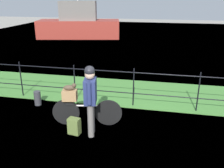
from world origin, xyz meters
TOP-DOWN VIEW (x-y plane):
  - ground_plane at (0.00, 0.00)m, footprint 60.00×60.00m
  - grass_strip at (0.00, 3.13)m, footprint 27.00×2.40m
  - harbor_water at (0.00, 11.01)m, footprint 30.00×30.00m
  - iron_fence at (-0.00, 2.10)m, footprint 18.04×0.04m
  - bicycle_main at (-1.01, 0.76)m, footprint 1.73×0.36m
  - wooden_crate at (-1.40, 0.69)m, footprint 0.39×0.31m
  - terrier_dog at (-1.38, 0.69)m, footprint 0.32×0.19m
  - cyclist_person at (-0.76, 0.35)m, footprint 0.33×0.53m
  - backpack_on_paving at (-1.17, 0.28)m, footprint 0.31×0.22m
  - mooring_bollard at (-2.81, 1.60)m, footprint 0.20×0.20m
  - moored_boat_near at (-5.67, 13.63)m, footprint 6.43×3.32m

SIDE VIEW (x-z plane):
  - ground_plane at x=0.00m, z-range 0.00..0.00m
  - harbor_water at x=0.00m, z-range 0.00..0.00m
  - grass_strip at x=0.00m, z-range 0.00..0.03m
  - backpack_on_paving at x=-1.17m, z-range 0.00..0.40m
  - mooring_bollard at x=-2.81m, z-range 0.00..0.43m
  - bicycle_main at x=-1.01m, z-range 0.02..0.70m
  - iron_fence at x=0.00m, z-range 0.09..1.25m
  - wooden_crate at x=-1.40m, z-range 0.68..0.94m
  - moored_boat_near at x=-5.67m, z-range -1.16..3.15m
  - cyclist_person at x=-0.76m, z-range 0.16..1.84m
  - terrier_dog at x=-1.38m, z-range 0.93..1.10m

